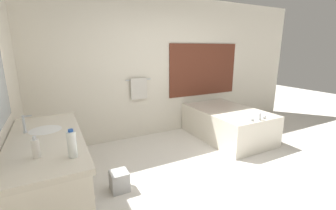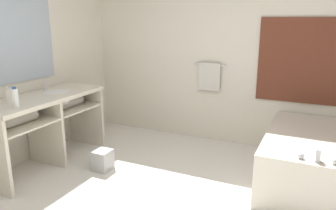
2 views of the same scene
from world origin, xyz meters
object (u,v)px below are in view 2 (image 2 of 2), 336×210
Objects in this scene: soap_dispenser at (8,96)px; water_bottle_1 at (15,98)px; bathtub at (317,158)px; waste_bin at (102,160)px.

water_bottle_1 is at bearing -25.49° from soap_dispenser.
bathtub reaches higher than waste_bin.
bathtub is 3.47m from soap_dispenser.
bathtub is 6.69× the size of waste_bin.
soap_dispenser is (-0.25, 0.12, -0.03)m from water_bottle_1.
soap_dispenser is at bearing -142.72° from waste_bin.
bathtub is 9.44× the size of soap_dispenser.
waste_bin is (-2.37, -0.73, -0.19)m from bathtub.
water_bottle_1 is 0.28m from soap_dispenser.
water_bottle_1 is 0.92× the size of waste_bin.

